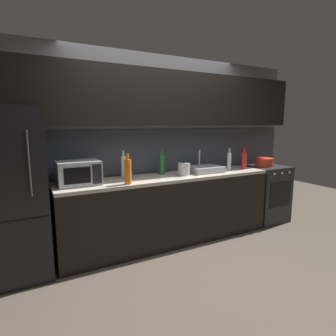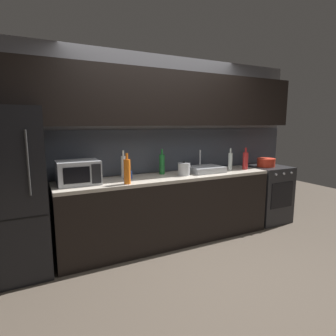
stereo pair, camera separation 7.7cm
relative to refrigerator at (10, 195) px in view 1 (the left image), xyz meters
The scene contains 15 objects.
ground_plane 2.21m from the refrigerator, 26.25° to the right, with size 10.00×10.00×0.00m, color #4C4238.
back_wall 1.97m from the refrigerator, ahead, with size 4.63×0.44×2.50m.
counter_run 1.87m from the refrigerator, ahead, with size 2.89×0.60×0.90m.
refrigerator is the anchor object (origin of this frame).
oven_range 3.63m from the refrigerator, ahead, with size 0.60×0.62×0.90m.
microwave 0.70m from the refrigerator, ahead, with size 0.46×0.35×0.27m.
sink_basin 2.41m from the refrigerator, ahead, with size 0.48×0.38×0.30m.
kettle 2.02m from the refrigerator, ahead, with size 0.20×0.16×0.19m.
wine_bottle_green 1.80m from the refrigerator, ahead, with size 0.07×0.07×0.34m.
wine_bottle_white 1.28m from the refrigerator, ahead, with size 0.07×0.07×0.35m.
wine_bottle_red 3.08m from the refrigerator, ahead, with size 0.08×0.08×0.32m.
wine_bottle_orange 1.21m from the refrigerator, 10.42° to the right, with size 0.08×0.08×0.35m.
wine_bottle_clear 2.83m from the refrigerator, ahead, with size 0.06×0.06×0.32m.
mug_blue 1.29m from the refrigerator, ahead, with size 0.08×0.08×0.10m, color #234299.
cooking_pot 3.56m from the refrigerator, ahead, with size 0.28×0.28×0.13m.
Camera 1 is at (-1.67, -2.21, 1.58)m, focal length 29.26 mm.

